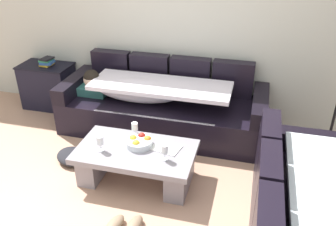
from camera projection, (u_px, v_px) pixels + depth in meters
ground_plane at (112, 215)px, 3.31m from camera, size 14.00×14.00×0.00m
back_wall at (170, 16)px, 4.50m from camera, size 9.00×0.10×2.70m
couch_along_wall at (159, 106)px, 4.54m from camera, size 2.55×0.92×0.88m
couch_near_window at (310, 222)px, 2.77m from camera, size 0.92×1.98×0.88m
coffee_table at (136, 161)px, 3.65m from camera, size 1.20×0.68×0.38m
fruit_bowl at (139, 142)px, 3.63m from camera, size 0.28×0.28×0.10m
wine_glass_near_left at (100, 141)px, 3.51m from camera, size 0.07×0.07×0.17m
wine_glass_near_right at (165, 150)px, 3.37m from camera, size 0.07×0.07×0.17m
wine_glass_far_back at (135, 127)px, 3.74m from camera, size 0.07×0.07×0.17m
open_magazine at (166, 148)px, 3.60m from camera, size 0.32×0.27×0.01m
side_cabinet at (48, 86)px, 5.12m from camera, size 0.72×0.44×0.64m
book_stack_on_cabinet at (47, 62)px, 4.93m from camera, size 0.18×0.20×0.11m
pair_of_shoes at (124, 226)px, 3.12m from camera, size 0.33×0.32×0.09m
crumpled_garment at (72, 156)px, 4.03m from camera, size 0.51×0.48×0.12m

